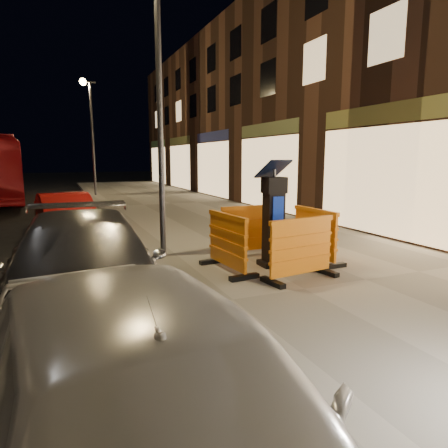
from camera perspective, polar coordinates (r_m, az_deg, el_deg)
name	(u,v)px	position (r m, az deg, el deg)	size (l,w,h in m)	color
ground_plane	(200,315)	(5.82, -3.52, -12.79)	(120.00, 120.00, 0.00)	black
sidewalk	(365,284)	(7.29, 19.55, -8.06)	(6.00, 60.00, 0.15)	gray
kerb	(199,310)	(5.79, -3.53, -12.10)	(0.30, 60.00, 0.15)	slate
parking_kiosk	(274,217)	(7.59, 7.09, 1.03)	(0.60, 0.60, 1.90)	black
barrier_front	(301,249)	(6.87, 10.98, -3.51)	(1.36, 0.56, 1.06)	orange
barrier_back	(251,230)	(8.48, 3.84, -0.90)	(1.36, 0.56, 1.06)	orange
barrier_kerbside	(227,243)	(7.24, 0.49, -2.68)	(1.36, 0.56, 1.06)	orange
barrier_bldgside	(315,235)	(8.17, 12.82, -1.52)	(1.36, 0.56, 1.06)	orange
car_silver	(86,323)	(5.85, -19.07, -13.18)	(2.02, 4.97, 1.44)	#ADADB1
car_red	(68,237)	(11.98, -21.42, -1.79)	(1.30, 3.73, 1.23)	#AC1613
street_lamp_mid	(160,110)	(8.39, -9.16, 15.84)	(0.12, 0.12, 6.00)	#3F3F44
street_lamp_far	(93,140)	(23.20, -18.23, 11.35)	(0.12, 0.12, 6.00)	#3F3F44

